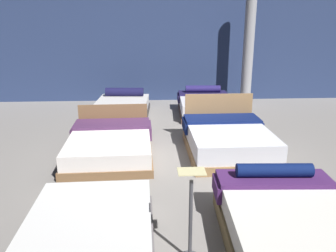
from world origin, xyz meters
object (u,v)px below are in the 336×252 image
Objects in this scene: support_pillar at (248,48)px; bed_3 at (228,140)px; bed_2 at (110,144)px; price_sign at (190,227)px; bed_4 at (122,108)px; bed_1 at (292,228)px; bed_0 at (88,238)px; bed_5 at (205,106)px.

bed_3 is at bearing -109.90° from support_pillar.
support_pillar is (3.74, 4.01, 1.53)m from bed_2.
bed_4 is at bearing 100.91° from price_sign.
support_pillar reaches higher than bed_1.
bed_1 is 1.06× the size of bed_3.
bed_2 is at bearing 179.18° from bed_3.
bed_4 is 4.18m from support_pillar.
bed_2 is (-0.07, 2.96, 0.02)m from bed_0.
price_sign is at bearing -75.77° from bed_4.
price_sign is 0.30× the size of support_pillar.
bed_0 is 1.96× the size of price_sign.
price_sign reaches higher than bed_5.
bed_2 is 5.69m from support_pillar.
bed_1 is at bearing -65.12° from bed_4.
price_sign is at bearing -71.01° from bed_2.
bed_5 is (2.25, 5.92, 0.05)m from bed_0.
bed_3 is at bearing 52.06° from bed_0.
bed_1 is at bearing -89.40° from bed_3.
bed_0 is 1.05× the size of bed_5.
price_sign is (-1.17, -0.14, 0.15)m from bed_1.
bed_2 is (-2.35, 2.99, -0.03)m from bed_1.
bed_1 is at bearing -101.31° from support_pillar.
bed_5 is at bearing 4.21° from bed_4.
bed_0 is 0.93× the size of bed_2.
bed_5 is at bearing 93.02° from bed_1.
support_pillar reaches higher than bed_2.
bed_5 is at bearing -143.67° from support_pillar.
bed_0 is at bearing -90.32° from bed_2.
bed_2 is 2.92m from bed_4.
bed_0 is at bearing -127.47° from bed_3.
bed_0 is at bearing -117.82° from support_pillar.
bed_5 is 0.56× the size of support_pillar.
bed_5 is (2.32, 2.96, 0.02)m from bed_2.
bed_1 is 5.95m from bed_5.
support_pillar is at bearing 81.43° from bed_1.
bed_2 reaches higher than bed_4.
bed_1 is at bearing -87.46° from bed_5.
bed_4 is (-0.06, 5.88, 0.02)m from bed_0.
bed_2 is 1.06× the size of bed_3.
price_sign is at bearing -98.36° from bed_5.
bed_1 is 0.63× the size of support_pillar.
bed_5 is 1.88× the size of price_sign.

